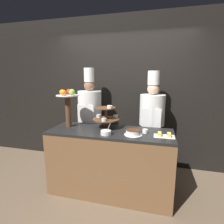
{
  "coord_description": "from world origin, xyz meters",
  "views": [
    {
      "loc": [
        0.61,
        -1.97,
        1.69
      ],
      "look_at": [
        0.0,
        0.42,
        1.2
      ],
      "focal_mm": 28.0,
      "sensor_mm": 36.0,
      "label": 1
    }
  ],
  "objects_px": {
    "serving_bowl_near": "(106,133)",
    "cake_square_tray": "(164,135)",
    "cake_round": "(133,133)",
    "chef_center_left": "(152,121)",
    "chef_left": "(90,116)",
    "fruit_pedestal": "(68,102)",
    "tiered_stand": "(106,117)",
    "cup_white": "(145,131)"
  },
  "relations": [
    {
      "from": "chef_center_left",
      "to": "cake_round",
      "type": "bearing_deg",
      "value": -106.43
    },
    {
      "from": "chef_center_left",
      "to": "cake_square_tray",
      "type": "bearing_deg",
      "value": -75.51
    },
    {
      "from": "cake_round",
      "to": "cup_white",
      "type": "xyz_separation_m",
      "value": [
        0.15,
        0.12,
        -0.01
      ]
    },
    {
      "from": "cake_round",
      "to": "chef_center_left",
      "type": "distance_m",
      "value": 0.76
    },
    {
      "from": "cake_round",
      "to": "chef_center_left",
      "type": "xyz_separation_m",
      "value": [
        0.21,
        0.72,
        -0.0
      ]
    },
    {
      "from": "cup_white",
      "to": "serving_bowl_near",
      "type": "height_order",
      "value": "serving_bowl_near"
    },
    {
      "from": "cake_square_tray",
      "to": "serving_bowl_near",
      "type": "relative_size",
      "value": 1.64
    },
    {
      "from": "cup_white",
      "to": "chef_left",
      "type": "distance_m",
      "value": 1.2
    },
    {
      "from": "cake_round",
      "to": "tiered_stand",
      "type": "bearing_deg",
      "value": 152.59
    },
    {
      "from": "serving_bowl_near",
      "to": "fruit_pedestal",
      "type": "bearing_deg",
      "value": 160.71
    },
    {
      "from": "cake_square_tray",
      "to": "tiered_stand",
      "type": "bearing_deg",
      "value": 167.17
    },
    {
      "from": "serving_bowl_near",
      "to": "chef_center_left",
      "type": "height_order",
      "value": "chef_center_left"
    },
    {
      "from": "fruit_pedestal",
      "to": "chef_left",
      "type": "height_order",
      "value": "chef_left"
    },
    {
      "from": "tiered_stand",
      "to": "cup_white",
      "type": "relative_size",
      "value": 5.47
    },
    {
      "from": "cake_square_tray",
      "to": "serving_bowl_near",
      "type": "bearing_deg",
      "value": -171.6
    },
    {
      "from": "fruit_pedestal",
      "to": "cake_square_tray",
      "type": "distance_m",
      "value": 1.45
    },
    {
      "from": "serving_bowl_near",
      "to": "chef_center_left",
      "type": "distance_m",
      "value": 0.98
    },
    {
      "from": "cup_white",
      "to": "cake_square_tray",
      "type": "height_order",
      "value": "cup_white"
    },
    {
      "from": "cake_square_tray",
      "to": "chef_center_left",
      "type": "height_order",
      "value": "chef_center_left"
    },
    {
      "from": "fruit_pedestal",
      "to": "tiered_stand",
      "type": "bearing_deg",
      "value": 6.59
    },
    {
      "from": "fruit_pedestal",
      "to": "serving_bowl_near",
      "type": "relative_size",
      "value": 3.63
    },
    {
      "from": "serving_bowl_near",
      "to": "chef_center_left",
      "type": "xyz_separation_m",
      "value": [
        0.56,
        0.8,
        0.0
      ]
    },
    {
      "from": "fruit_pedestal",
      "to": "cup_white",
      "type": "distance_m",
      "value": 1.21
    },
    {
      "from": "cake_round",
      "to": "chef_left",
      "type": "xyz_separation_m",
      "value": [
        -0.89,
        0.72,
        0.01
      ]
    },
    {
      "from": "tiered_stand",
      "to": "fruit_pedestal",
      "type": "relative_size",
      "value": 0.68
    },
    {
      "from": "fruit_pedestal",
      "to": "chef_left",
      "type": "relative_size",
      "value": 0.31
    },
    {
      "from": "fruit_pedestal",
      "to": "cake_square_tray",
      "type": "height_order",
      "value": "fruit_pedestal"
    },
    {
      "from": "serving_bowl_near",
      "to": "chef_left",
      "type": "distance_m",
      "value": 0.96
    },
    {
      "from": "tiered_stand",
      "to": "cup_white",
      "type": "height_order",
      "value": "tiered_stand"
    },
    {
      "from": "tiered_stand",
      "to": "fruit_pedestal",
      "type": "height_order",
      "value": "fruit_pedestal"
    },
    {
      "from": "chef_left",
      "to": "chef_center_left",
      "type": "relative_size",
      "value": 1.03
    },
    {
      "from": "serving_bowl_near",
      "to": "cake_square_tray",
      "type": "bearing_deg",
      "value": 8.4
    },
    {
      "from": "serving_bowl_near",
      "to": "chef_center_left",
      "type": "relative_size",
      "value": 0.09
    },
    {
      "from": "fruit_pedestal",
      "to": "chef_left",
      "type": "bearing_deg",
      "value": 77.6
    },
    {
      "from": "tiered_stand",
      "to": "cake_round",
      "type": "height_order",
      "value": "tiered_stand"
    },
    {
      "from": "serving_bowl_near",
      "to": "chef_center_left",
      "type": "bearing_deg",
      "value": 54.69
    },
    {
      "from": "cake_round",
      "to": "chef_center_left",
      "type": "bearing_deg",
      "value": 73.57
    },
    {
      "from": "cake_round",
      "to": "chef_left",
      "type": "distance_m",
      "value": 1.14
    },
    {
      "from": "tiered_stand",
      "to": "cake_square_tray",
      "type": "bearing_deg",
      "value": -12.83
    },
    {
      "from": "cup_white",
      "to": "chef_center_left",
      "type": "xyz_separation_m",
      "value": [
        0.07,
        0.61,
        0.0
      ]
    },
    {
      "from": "fruit_pedestal",
      "to": "serving_bowl_near",
      "type": "bearing_deg",
      "value": -19.29
    },
    {
      "from": "cake_round",
      "to": "serving_bowl_near",
      "type": "distance_m",
      "value": 0.36
    }
  ]
}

